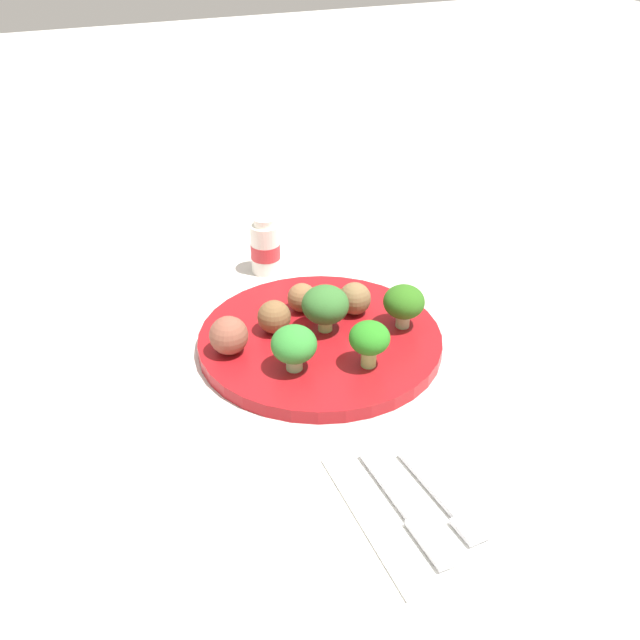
% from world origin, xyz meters
% --- Properties ---
extents(ground_plane, '(4.00, 4.00, 0.00)m').
position_xyz_m(ground_plane, '(0.00, 0.00, 0.00)').
color(ground_plane, beige).
extents(plate, '(0.28, 0.28, 0.02)m').
position_xyz_m(plate, '(0.00, 0.00, 0.01)').
color(plate, maroon).
rests_on(plate, ground_plane).
extents(broccoli_floret_mid_left, '(0.05, 0.05, 0.06)m').
position_xyz_m(broccoli_floret_mid_left, '(-0.01, 0.01, 0.05)').
color(broccoli_floret_mid_left, '#96CF70').
rests_on(broccoli_floret_mid_left, plate).
extents(broccoli_floret_front_left, '(0.04, 0.04, 0.05)m').
position_xyz_m(broccoli_floret_front_left, '(0.07, 0.03, 0.05)').
color(broccoli_floret_front_left, '#9ACB6D').
rests_on(broccoli_floret_front_left, plate).
extents(broccoli_floret_near_rim, '(0.05, 0.05, 0.05)m').
position_xyz_m(broccoli_floret_near_rim, '(0.05, -0.05, 0.05)').
color(broccoli_floret_near_rim, '#92C682').
rests_on(broccoli_floret_near_rim, plate).
extents(broccoli_floret_far_rim, '(0.05, 0.05, 0.05)m').
position_xyz_m(broccoli_floret_far_rim, '(0.02, 0.10, 0.05)').
color(broccoli_floret_far_rim, '#9FB982').
rests_on(broccoli_floret_far_rim, plate).
extents(meatball_near_rim, '(0.04, 0.04, 0.04)m').
position_xyz_m(meatball_near_rim, '(-0.01, -0.11, 0.04)').
color(meatball_near_rim, brown).
rests_on(meatball_near_rim, plate).
extents(meatball_front_left, '(0.04, 0.04, 0.04)m').
position_xyz_m(meatball_front_left, '(-0.06, -0.00, 0.03)').
color(meatball_front_left, brown).
rests_on(meatball_front_left, plate).
extents(meatball_mid_right, '(0.04, 0.04, 0.04)m').
position_xyz_m(meatball_mid_right, '(-0.03, -0.05, 0.04)').
color(meatball_mid_right, brown).
rests_on(meatball_mid_right, plate).
extents(meatball_center, '(0.04, 0.04, 0.04)m').
position_xyz_m(meatball_center, '(-0.03, 0.06, 0.04)').
color(meatball_center, brown).
rests_on(meatball_center, plate).
extents(napkin, '(0.17, 0.12, 0.01)m').
position_xyz_m(napkin, '(0.26, -0.01, 0.00)').
color(napkin, white).
rests_on(napkin, ground_plane).
extents(fork, '(0.12, 0.03, 0.01)m').
position_xyz_m(fork, '(0.27, 0.01, 0.01)').
color(fork, silver).
rests_on(fork, napkin).
extents(knife, '(0.15, 0.02, 0.01)m').
position_xyz_m(knife, '(0.27, -0.03, 0.01)').
color(knife, silver).
rests_on(knife, napkin).
extents(yogurt_bottle, '(0.04, 0.04, 0.08)m').
position_xyz_m(yogurt_bottle, '(-0.20, 0.00, 0.04)').
color(yogurt_bottle, white).
rests_on(yogurt_bottle, ground_plane).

